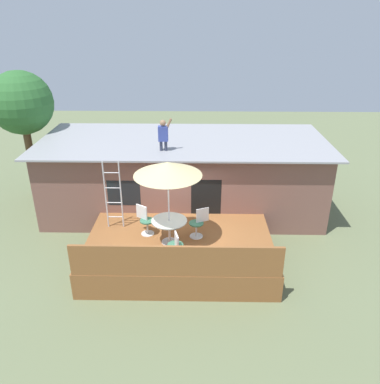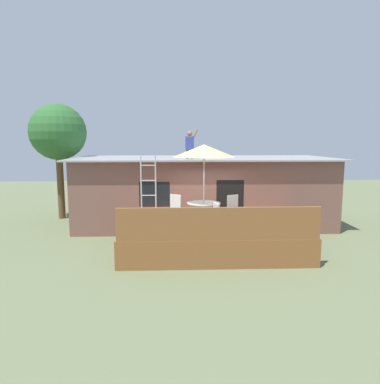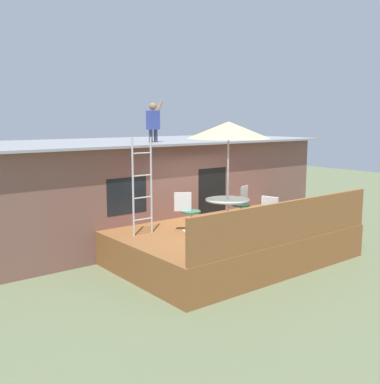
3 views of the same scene
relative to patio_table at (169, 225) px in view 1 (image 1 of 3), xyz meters
name	(u,v)px [view 1 (image 1 of 3)]	position (x,y,z in m)	size (l,w,h in m)	color
ground_plane	(180,260)	(0.28, 0.22, -1.39)	(40.00, 40.00, 0.00)	#66704C
house	(183,175)	(0.28, 3.82, 0.01)	(10.50, 4.50, 2.78)	brown
deck	(180,250)	(0.28, 0.22, -0.99)	(5.57, 3.76, 0.80)	brown
deck_railing	(176,261)	(0.28, -1.61, -0.14)	(5.47, 0.08, 0.90)	brown
patio_table	(169,225)	(0.00, 0.00, 0.00)	(1.04, 1.04, 0.74)	silver
patio_umbrella	(168,169)	(0.00, 0.00, 1.76)	(1.90, 1.90, 2.54)	silver
step_ladder	(113,195)	(-1.77, 0.90, 0.51)	(0.52, 0.04, 2.20)	silver
person_figure	(163,133)	(-0.32, 2.60, 2.00)	(0.47, 0.20, 1.11)	#33384C
patio_chair_left	(145,220)	(-0.77, 0.51, -0.13)	(0.56, 0.46, 0.92)	silver
patio_chair_right	(199,223)	(0.85, 0.37, -0.13)	(0.59, 0.44, 0.92)	silver
patio_chair_near	(176,247)	(0.24, -0.94, -0.13)	(0.44, 0.61, 0.92)	silver
backyard_tree	(21,104)	(-6.00, 5.05, 2.41)	(2.44, 2.44, 5.06)	brown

